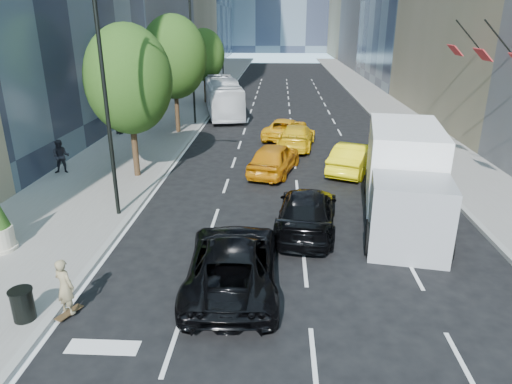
# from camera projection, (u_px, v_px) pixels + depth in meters

# --- Properties ---
(ground) EXTENTS (160.00, 160.00, 0.00)m
(ground) POSITION_uv_depth(u_px,v_px,m) (274.00, 270.00, 14.86)
(ground) COLOR black
(ground) RESTS_ON ground
(sidewalk_left) EXTENTS (6.00, 120.00, 0.15)m
(sidewalk_left) POSITION_uv_depth(u_px,v_px,m) (184.00, 106.00, 43.33)
(sidewalk_left) COLOR slate
(sidewalk_left) RESTS_ON ground
(sidewalk_right) EXTENTS (4.00, 120.00, 0.15)m
(sidewalk_right) POSITION_uv_depth(u_px,v_px,m) (386.00, 108.00, 42.42)
(sidewalk_right) COLOR slate
(sidewalk_right) RESTS_ON ground
(lamp_near) EXTENTS (2.13, 0.22, 10.00)m
(lamp_near) POSITION_uv_depth(u_px,v_px,m) (107.00, 73.00, 16.87)
(lamp_near) COLOR black
(lamp_near) RESTS_ON sidewalk_left
(lamp_far) EXTENTS (2.13, 0.22, 10.00)m
(lamp_far) POSITION_uv_depth(u_px,v_px,m) (194.00, 47.00, 33.71)
(lamp_far) COLOR black
(lamp_far) RESTS_ON sidewalk_left
(tree_near) EXTENTS (4.20, 4.20, 7.46)m
(tree_near) POSITION_uv_depth(u_px,v_px,m) (129.00, 80.00, 21.89)
(tree_near) COLOR black
(tree_near) RESTS_ON sidewalk_left
(tree_mid) EXTENTS (4.50, 4.50, 7.99)m
(tree_mid) POSITION_uv_depth(u_px,v_px,m) (174.00, 57.00, 31.12)
(tree_mid) COLOR black
(tree_mid) RESTS_ON sidewalk_left
(tree_far) EXTENTS (3.90, 3.90, 6.92)m
(tree_far) POSITION_uv_depth(u_px,v_px,m) (204.00, 55.00, 43.52)
(tree_far) COLOR black
(tree_far) RESTS_ON sidewalk_left
(traffic_signal) EXTENTS (2.48, 0.53, 5.20)m
(traffic_signal) POSITION_uv_depth(u_px,v_px,m) (223.00, 54.00, 51.11)
(traffic_signal) COLOR black
(traffic_signal) RESTS_ON sidewalk_left
(facade_flags) EXTENTS (1.85, 13.30, 2.05)m
(facade_flags) POSITION_uv_depth(u_px,v_px,m) (504.00, 53.00, 21.54)
(facade_flags) COLOR black
(facade_flags) RESTS_ON ground
(skateboarder) EXTENTS (0.70, 0.59, 1.62)m
(skateboarder) POSITION_uv_depth(u_px,v_px,m) (65.00, 290.00, 12.26)
(skateboarder) COLOR #867854
(skateboarder) RESTS_ON ground
(black_sedan_lincoln) EXTENTS (2.87, 5.85, 1.60)m
(black_sedan_lincoln) POSITION_uv_depth(u_px,v_px,m) (233.00, 262.00, 13.71)
(black_sedan_lincoln) COLOR black
(black_sedan_lincoln) RESTS_ON ground
(black_sedan_mercedes) EXTENTS (2.78, 5.60, 1.56)m
(black_sedan_mercedes) POSITION_uv_depth(u_px,v_px,m) (307.00, 211.00, 17.46)
(black_sedan_mercedes) COLOR black
(black_sedan_mercedes) RESTS_ON ground
(taxi_a) EXTENTS (3.09, 5.16, 1.65)m
(taxi_a) POSITION_uv_depth(u_px,v_px,m) (274.00, 158.00, 24.11)
(taxi_a) COLOR orange
(taxi_a) RESTS_ON ground
(taxi_b) EXTENTS (3.52, 5.15, 1.61)m
(taxi_b) POSITION_uv_depth(u_px,v_px,m) (355.00, 157.00, 24.31)
(taxi_b) COLOR #FFE80D
(taxi_b) RESTS_ON ground
(taxi_c) EXTENTS (3.44, 5.35, 1.37)m
(taxi_c) POSITION_uv_depth(u_px,v_px,m) (285.00, 128.00, 31.44)
(taxi_c) COLOR #F5AC0C
(taxi_c) RESTS_ON ground
(taxi_d) EXTENTS (2.80, 5.37, 1.49)m
(taxi_d) POSITION_uv_depth(u_px,v_px,m) (297.00, 136.00, 29.04)
(taxi_d) COLOR yellow
(taxi_d) RESTS_ON ground
(city_bus) EXTENTS (4.67, 11.23, 3.05)m
(city_bus) POSITION_uv_depth(u_px,v_px,m) (223.00, 97.00, 39.32)
(city_bus) COLOR white
(city_bus) RESTS_ON ground
(box_truck) EXTENTS (3.97, 7.98, 3.65)m
(box_truck) POSITION_uv_depth(u_px,v_px,m) (404.00, 176.00, 18.03)
(box_truck) COLOR white
(box_truck) RESTS_ON ground
(pedestrian_a) EXTENTS (0.98, 0.83, 1.78)m
(pedestrian_a) POSITION_uv_depth(u_px,v_px,m) (61.00, 157.00, 23.62)
(pedestrian_a) COLOR black
(pedestrian_a) RESTS_ON sidewalk_left
(pedestrian_b) EXTENTS (1.17, 0.97, 1.87)m
(pedestrian_b) POSITION_uv_depth(u_px,v_px,m) (118.00, 121.00, 31.86)
(pedestrian_b) COLOR black
(pedestrian_b) RESTS_ON sidewalk_left
(trash_can) EXTENTS (0.57, 0.57, 0.85)m
(trash_can) POSITION_uv_depth(u_px,v_px,m) (23.00, 305.00, 12.02)
(trash_can) COLOR black
(trash_can) RESTS_ON sidewalk_left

